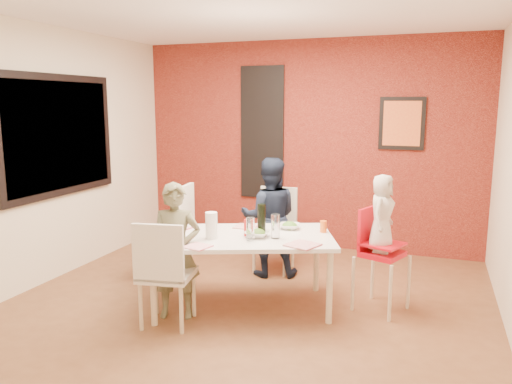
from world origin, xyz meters
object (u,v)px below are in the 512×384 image
(chair_left, at_px, (174,227))
(toddler, at_px, (382,213))
(child_near, at_px, (176,251))
(chair_far, at_px, (276,224))
(wine_bottle, at_px, (262,220))
(high_chair, at_px, (378,249))
(dining_table, at_px, (242,242))
(chair_near, at_px, (164,269))
(paper_towel_roll, at_px, (211,225))
(child_far, at_px, (269,217))

(chair_left, relative_size, toddler, 1.46)
(child_near, relative_size, toddler, 1.72)
(chair_left, distance_m, toddler, 2.20)
(chair_far, relative_size, wine_bottle, 3.25)
(high_chair, relative_size, child_near, 0.78)
(dining_table, relative_size, wine_bottle, 6.53)
(chair_near, bearing_deg, high_chair, -158.10)
(dining_table, xyz_separation_m, chair_far, (-0.04, 1.18, -0.11))
(toddler, bearing_deg, chair_far, 67.78)
(chair_left, bearing_deg, paper_towel_roll, 42.20)
(chair_near, xyz_separation_m, child_far, (0.42, 1.57, 0.14))
(chair_far, distance_m, wine_bottle, 1.16)
(high_chair, distance_m, paper_towel_roll, 1.54)
(high_chair, xyz_separation_m, paper_towel_roll, (-1.41, -0.58, 0.24))
(dining_table, distance_m, paper_towel_roll, 0.34)
(child_near, xyz_separation_m, paper_towel_roll, (0.25, 0.20, 0.21))
(chair_left, xyz_separation_m, child_far, (0.92, 0.48, 0.08))
(dining_table, bearing_deg, toddler, 16.88)
(child_near, bearing_deg, paper_towel_roll, 19.97)
(child_far, bearing_deg, child_near, 53.84)
(paper_towel_roll, bearing_deg, child_far, 81.10)
(toddler, xyz_separation_m, paper_towel_roll, (-1.43, -0.56, -0.10))
(chair_left, height_order, toddler, toddler)
(high_chair, xyz_separation_m, wine_bottle, (-1.03, -0.31, 0.26))
(dining_table, bearing_deg, chair_left, 154.50)
(chair_near, distance_m, chair_far, 1.86)
(chair_left, distance_m, paper_towel_roll, 1.02)
(paper_towel_roll, bearing_deg, toddler, 21.46)
(dining_table, relative_size, child_near, 1.55)
(high_chair, relative_size, paper_towel_roll, 3.95)
(toddler, height_order, paper_towel_roll, toddler)
(child_near, relative_size, child_far, 0.92)
(chair_near, bearing_deg, chair_far, -112.83)
(chair_far, xyz_separation_m, wine_bottle, (0.21, -1.10, 0.31))
(dining_table, xyz_separation_m, high_chair, (1.19, 0.38, -0.06))
(paper_towel_roll, bearing_deg, dining_table, 42.01)
(dining_table, distance_m, chair_far, 1.18)
(child_near, distance_m, wine_bottle, 0.83)
(dining_table, height_order, child_near, child_near)
(chair_far, bearing_deg, paper_towel_roll, -98.10)
(chair_far, relative_size, child_near, 0.77)
(dining_table, height_order, wine_bottle, wine_bottle)
(dining_table, height_order, chair_left, chair_left)
(chair_far, bearing_deg, toddler, -33.68)
(chair_near, distance_m, toddler, 1.99)
(dining_table, relative_size, toddler, 2.66)
(chair_left, bearing_deg, high_chair, 81.40)
(dining_table, xyz_separation_m, paper_towel_roll, (-0.21, -0.19, 0.18))
(chair_far, distance_m, toddler, 1.54)
(chair_far, distance_m, high_chair, 1.47)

